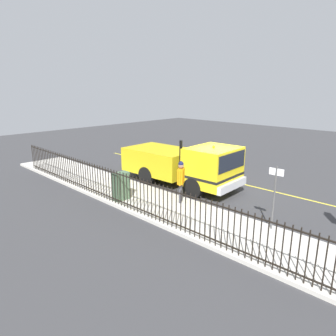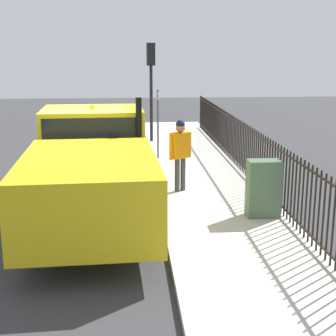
{
  "view_description": "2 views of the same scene",
  "coord_description": "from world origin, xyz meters",
  "px_view_note": "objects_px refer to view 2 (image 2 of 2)",
  "views": [
    {
      "loc": [
        11.8,
        8.01,
        4.91
      ],
      "look_at": [
        1.46,
        -2.0,
        1.1
      ],
      "focal_mm": 32.24,
      "sensor_mm": 36.0,
      "label": 1
    },
    {
      "loc": [
        1.34,
        -12.16,
        3.6
      ],
      "look_at": [
        2.12,
        -2.21,
        1.22
      ],
      "focal_mm": 52.38,
      "sensor_mm": 36.0,
      "label": 2
    }
  ],
  "objects_px": {
    "work_truck": "(92,162)",
    "worker_standing": "(180,148)",
    "utility_cabinet": "(263,188)",
    "traffic_light_near": "(151,72)",
    "street_sign": "(158,116)",
    "traffic_cone": "(19,190)"
  },
  "relations": [
    {
      "from": "worker_standing",
      "to": "work_truck",
      "type": "bearing_deg",
      "value": 4.12
    },
    {
      "from": "traffic_light_near",
      "to": "traffic_cone",
      "type": "bearing_deg",
      "value": 54.2
    },
    {
      "from": "traffic_light_near",
      "to": "street_sign",
      "type": "height_order",
      "value": "traffic_light_near"
    },
    {
      "from": "traffic_light_near",
      "to": "utility_cabinet",
      "type": "xyz_separation_m",
      "value": [
        1.98,
        -9.33,
        -2.09
      ]
    },
    {
      "from": "traffic_light_near",
      "to": "street_sign",
      "type": "relative_size",
      "value": 1.67
    },
    {
      "from": "worker_standing",
      "to": "utility_cabinet",
      "type": "bearing_deg",
      "value": 95.26
    },
    {
      "from": "traffic_light_near",
      "to": "traffic_cone",
      "type": "relative_size",
      "value": 5.29
    },
    {
      "from": "utility_cabinet",
      "to": "street_sign",
      "type": "distance_m",
      "value": 6.45
    },
    {
      "from": "traffic_cone",
      "to": "street_sign",
      "type": "distance_m",
      "value": 5.87
    },
    {
      "from": "worker_standing",
      "to": "traffic_cone",
      "type": "relative_size",
      "value": 2.54
    },
    {
      "from": "utility_cabinet",
      "to": "street_sign",
      "type": "height_order",
      "value": "street_sign"
    },
    {
      "from": "street_sign",
      "to": "work_truck",
      "type": "bearing_deg",
      "value": -107.78
    },
    {
      "from": "work_truck",
      "to": "worker_standing",
      "type": "bearing_deg",
      "value": 33.06
    },
    {
      "from": "worker_standing",
      "to": "street_sign",
      "type": "height_order",
      "value": "street_sign"
    },
    {
      "from": "work_truck",
      "to": "worker_standing",
      "type": "distance_m",
      "value": 2.57
    },
    {
      "from": "work_truck",
      "to": "utility_cabinet",
      "type": "height_order",
      "value": "work_truck"
    },
    {
      "from": "work_truck",
      "to": "utility_cabinet",
      "type": "distance_m",
      "value": 3.75
    },
    {
      "from": "traffic_light_near",
      "to": "street_sign",
      "type": "distance_m",
      "value": 3.47
    },
    {
      "from": "traffic_light_near",
      "to": "street_sign",
      "type": "xyz_separation_m",
      "value": [
        0.07,
        -3.22,
        -1.28
      ]
    },
    {
      "from": "traffic_light_near",
      "to": "utility_cabinet",
      "type": "bearing_deg",
      "value": 90.75
    },
    {
      "from": "worker_standing",
      "to": "utility_cabinet",
      "type": "relative_size",
      "value": 1.47
    },
    {
      "from": "worker_standing",
      "to": "traffic_cone",
      "type": "xyz_separation_m",
      "value": [
        -3.92,
        -0.49,
        -0.88
      ]
    }
  ]
}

